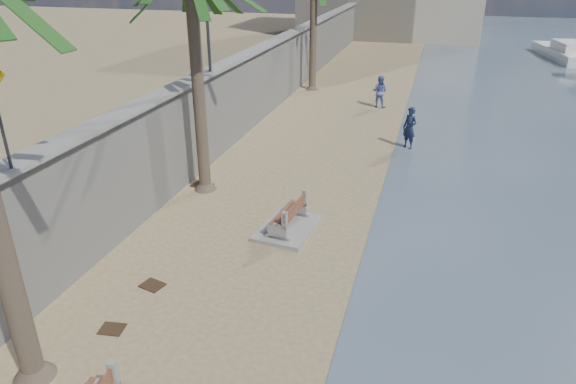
{
  "coord_description": "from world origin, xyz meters",
  "views": [
    {
      "loc": [
        3.4,
        -6.54,
        7.68
      ],
      "look_at": [
        -0.5,
        7.0,
        1.2
      ],
      "focal_mm": 32.0,
      "sensor_mm": 36.0,
      "label": 1
    }
  ],
  "objects_px": {
    "person_b": "(380,90)",
    "yacht_far": "(563,54)",
    "bench_far": "(288,218)",
    "person_a": "(410,125)"
  },
  "relations": [
    {
      "from": "person_b",
      "to": "yacht_far",
      "type": "relative_size",
      "value": 0.23
    },
    {
      "from": "yacht_far",
      "to": "bench_far",
      "type": "bearing_deg",
      "value": 148.61
    },
    {
      "from": "bench_far",
      "to": "person_b",
      "type": "distance_m",
      "value": 15.12
    },
    {
      "from": "person_b",
      "to": "yacht_far",
      "type": "bearing_deg",
      "value": -111.4
    },
    {
      "from": "person_b",
      "to": "yacht_far",
      "type": "height_order",
      "value": "person_b"
    },
    {
      "from": "bench_far",
      "to": "yacht_far",
      "type": "bearing_deg",
      "value": 68.28
    },
    {
      "from": "bench_far",
      "to": "yacht_far",
      "type": "xyz_separation_m",
      "value": [
        13.74,
        34.5,
        -0.06
      ]
    },
    {
      "from": "person_a",
      "to": "person_b",
      "type": "distance_m",
      "value": 6.81
    },
    {
      "from": "person_a",
      "to": "yacht_far",
      "type": "distance_m",
      "value": 28.04
    },
    {
      "from": "person_a",
      "to": "bench_far",
      "type": "bearing_deg",
      "value": -72.52
    }
  ]
}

